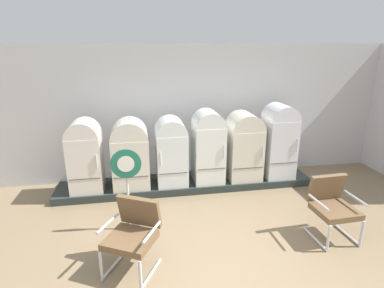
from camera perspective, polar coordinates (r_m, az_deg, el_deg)
The scene contains 11 objects.
back_wall at distance 6.83m, azimuth -1.98°, elevation 5.87°, with size 11.76×0.12×2.91m.
display_plinth at distance 6.67m, azimuth -1.09°, elevation -7.05°, with size 5.26×0.95×0.15m, color #28312F.
refrigerator_0 at distance 6.28m, azimuth -19.05°, elevation -1.68°, with size 0.61×0.66×1.40m.
refrigerator_1 at distance 6.22m, azimuth -11.27°, elevation -1.49°, with size 0.71×0.70×1.36m.
refrigerator_2 at distance 6.25m, azimuth -3.83°, elevation -0.99°, with size 0.61×0.70×1.37m.
refrigerator_3 at distance 6.33m, azimuth 2.97°, elevation -0.05°, with size 0.61×0.68×1.49m.
refrigerator_4 at distance 6.57m, azimuth 9.48°, elevation -0.04°, with size 0.68×0.72×1.41m.
refrigerator_5 at distance 6.82m, azimuth 15.65°, elevation 0.95°, with size 0.61×0.67×1.56m.
armchair_left at distance 4.28m, azimuth -10.74°, elevation -15.43°, with size 0.84×0.86×0.97m.
armchair_right at distance 5.30m, azimuth 24.36°, elevation -9.95°, with size 0.68×0.68×0.97m.
sign_stand at distance 5.02m, azimuth -11.70°, elevation -8.55°, with size 0.47×0.32×1.39m.
Camera 1 is at (-0.92, -2.96, 2.88)m, focal length 29.04 mm.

